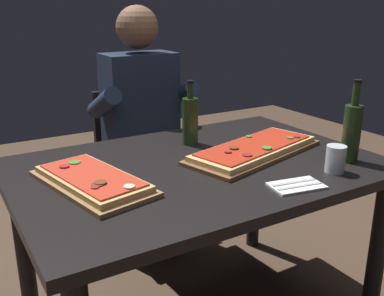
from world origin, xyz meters
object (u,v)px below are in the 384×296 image
at_px(oil_bottle_amber, 190,120).
at_px(seated_diner, 144,119).
at_px(tumbler_near_camera, 336,159).
at_px(dining_table, 198,186).
at_px(pizza_rectangular_front, 254,150).
at_px(wine_bottle_dark, 352,131).
at_px(diner_chair, 137,158).
at_px(pizza_rectangular_left, 93,181).

xyz_separation_m(oil_bottle_amber, seated_diner, (0.01, 0.50, -0.11)).
xyz_separation_m(tumbler_near_camera, seated_diner, (-0.27, 1.07, -0.05)).
relative_size(dining_table, seated_diner, 1.05).
bearing_deg(oil_bottle_amber, pizza_rectangular_front, -59.50).
height_order(pizza_rectangular_front, wine_bottle_dark, wine_bottle_dark).
height_order(tumbler_near_camera, diner_chair, diner_chair).
xyz_separation_m(pizza_rectangular_front, oil_bottle_amber, (-0.15, 0.26, 0.09)).
bearing_deg(oil_bottle_amber, dining_table, -113.53).
bearing_deg(pizza_rectangular_front, dining_table, 175.25).
bearing_deg(diner_chair, pizza_rectangular_left, -122.03).
bearing_deg(tumbler_near_camera, dining_table, 138.86).
bearing_deg(pizza_rectangular_front, seated_diner, 101.04).
height_order(pizza_rectangular_front, diner_chair, diner_chair).
bearing_deg(diner_chair, tumbler_near_camera, -77.03).
bearing_deg(seated_diner, tumbler_near_camera, -75.64).
distance_m(pizza_rectangular_front, seated_diner, 0.77).
distance_m(oil_bottle_amber, diner_chair, 0.72).
xyz_separation_m(oil_bottle_amber, tumbler_near_camera, (0.28, -0.57, -0.06)).
height_order(pizza_rectangular_front, pizza_rectangular_left, same).
bearing_deg(dining_table, diner_chair, 82.70).
relative_size(pizza_rectangular_left, diner_chair, 0.60).
xyz_separation_m(diner_chair, seated_diner, (0.00, -0.12, 0.26)).
bearing_deg(diner_chair, seated_diner, -90.00).
relative_size(tumbler_near_camera, seated_diner, 0.08).
relative_size(dining_table, pizza_rectangular_left, 2.70).
distance_m(dining_table, oil_bottle_amber, 0.33).
relative_size(wine_bottle_dark, diner_chair, 0.37).
distance_m(dining_table, pizza_rectangular_left, 0.44).
distance_m(wine_bottle_dark, oil_bottle_amber, 0.67).
bearing_deg(diner_chair, dining_table, -97.30).
bearing_deg(tumbler_near_camera, seated_diner, 104.36).
xyz_separation_m(pizza_rectangular_left, tumbler_near_camera, (0.81, -0.33, 0.03)).
height_order(dining_table, pizza_rectangular_left, pizza_rectangular_left).
distance_m(wine_bottle_dark, diner_chair, 1.27).
xyz_separation_m(dining_table, seated_diner, (0.11, 0.74, 0.10)).
distance_m(pizza_rectangular_front, wine_bottle_dark, 0.39).
height_order(pizza_rectangular_left, oil_bottle_amber, oil_bottle_amber).
bearing_deg(wine_bottle_dark, oil_bottle_amber, 129.08).
distance_m(pizza_rectangular_left, seated_diner, 0.91).
bearing_deg(wine_bottle_dark, seated_diner, 112.27).
relative_size(pizza_rectangular_front, oil_bottle_amber, 2.38).
bearing_deg(diner_chair, pizza_rectangular_front, -80.44).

